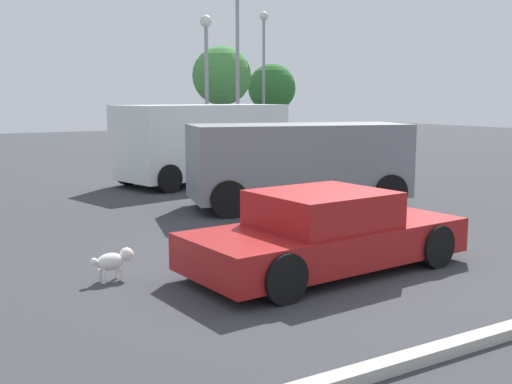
{
  "coord_description": "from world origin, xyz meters",
  "views": [
    {
      "loc": [
        -5.62,
        -7.13,
        2.5
      ],
      "look_at": [
        -0.17,
        1.89,
        0.9
      ],
      "focal_mm": 43.54,
      "sensor_mm": 36.0,
      "label": 1
    }
  ],
  "objects_px": {
    "light_post_far": "(264,57)",
    "van_white": "(203,141)",
    "dog": "(114,261)",
    "light_post_mid": "(206,62)",
    "suv_dark": "(299,162)",
    "sedan_foreground": "(326,234)",
    "light_post_near": "(237,38)"
  },
  "relations": [
    {
      "from": "suv_dark",
      "to": "light_post_far",
      "type": "xyz_separation_m",
      "value": [
        8.54,
        15.3,
        3.5
      ]
    },
    {
      "from": "light_post_near",
      "to": "light_post_mid",
      "type": "distance_m",
      "value": 1.64
    },
    {
      "from": "light_post_mid",
      "to": "light_post_far",
      "type": "relative_size",
      "value": 0.81
    },
    {
      "from": "light_post_near",
      "to": "light_post_far",
      "type": "height_order",
      "value": "light_post_near"
    },
    {
      "from": "sedan_foreground",
      "to": "light_post_near",
      "type": "xyz_separation_m",
      "value": [
        6.41,
        13.93,
        4.21
      ]
    },
    {
      "from": "sedan_foreground",
      "to": "light_post_mid",
      "type": "xyz_separation_m",
      "value": [
        5.08,
        13.9,
        3.26
      ]
    },
    {
      "from": "dog",
      "to": "suv_dark",
      "type": "bearing_deg",
      "value": 25.89
    },
    {
      "from": "van_white",
      "to": "light_post_mid",
      "type": "xyz_separation_m",
      "value": [
        2.31,
        4.32,
        2.57
      ]
    },
    {
      "from": "dog",
      "to": "suv_dark",
      "type": "xyz_separation_m",
      "value": [
        5.58,
        3.52,
        0.77
      ]
    },
    {
      "from": "suv_dark",
      "to": "light_post_near",
      "type": "height_order",
      "value": "light_post_near"
    },
    {
      "from": "dog",
      "to": "suv_dark",
      "type": "distance_m",
      "value": 6.64
    },
    {
      "from": "suv_dark",
      "to": "light_post_near",
      "type": "bearing_deg",
      "value": 84.26
    },
    {
      "from": "dog",
      "to": "light_post_mid",
      "type": "relative_size",
      "value": 0.12
    },
    {
      "from": "suv_dark",
      "to": "light_post_mid",
      "type": "relative_size",
      "value": 0.96
    },
    {
      "from": "light_post_mid",
      "to": "suv_dark",
      "type": "bearing_deg",
      "value": -103.96
    },
    {
      "from": "sedan_foreground",
      "to": "dog",
      "type": "height_order",
      "value": "sedan_foreground"
    },
    {
      "from": "suv_dark",
      "to": "light_post_near",
      "type": "relative_size",
      "value": 0.74
    },
    {
      "from": "dog",
      "to": "light_post_mid",
      "type": "bearing_deg",
      "value": 52.0
    },
    {
      "from": "light_post_mid",
      "to": "light_post_far",
      "type": "height_order",
      "value": "light_post_far"
    },
    {
      "from": "sedan_foreground",
      "to": "dog",
      "type": "distance_m",
      "value": 3.03
    },
    {
      "from": "sedan_foreground",
      "to": "dog",
      "type": "bearing_deg",
      "value": 154.25
    },
    {
      "from": "sedan_foreground",
      "to": "suv_dark",
      "type": "relative_size",
      "value": 0.83
    },
    {
      "from": "light_post_far",
      "to": "van_white",
      "type": "bearing_deg",
      "value": -129.56
    },
    {
      "from": "dog",
      "to": "light_post_far",
      "type": "height_order",
      "value": "light_post_far"
    },
    {
      "from": "suv_dark",
      "to": "light_post_mid",
      "type": "height_order",
      "value": "light_post_mid"
    },
    {
      "from": "light_post_near",
      "to": "light_post_mid",
      "type": "bearing_deg",
      "value": -178.86
    },
    {
      "from": "sedan_foreground",
      "to": "van_white",
      "type": "height_order",
      "value": "van_white"
    },
    {
      "from": "van_white",
      "to": "light_post_far",
      "type": "distance_m",
      "value": 13.83
    },
    {
      "from": "light_post_near",
      "to": "dog",
      "type": "bearing_deg",
      "value": -125.73
    },
    {
      "from": "van_white",
      "to": "light_post_near",
      "type": "height_order",
      "value": "light_post_near"
    },
    {
      "from": "van_white",
      "to": "light_post_mid",
      "type": "relative_size",
      "value": 0.99
    },
    {
      "from": "dog",
      "to": "van_white",
      "type": "distance_m",
      "value": 10.18
    }
  ]
}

